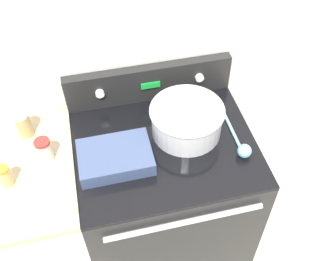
{
  "coord_description": "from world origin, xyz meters",
  "views": [
    {
      "loc": [
        -0.25,
        -0.75,
        2.23
      ],
      "look_at": [
        0.02,
        0.35,
        0.99
      ],
      "focal_mm": 42.0,
      "sensor_mm": 36.0,
      "label": 1
    }
  ],
  "objects_px": {
    "spice_jar_white_cap": "(24,124)",
    "spice_jar_orange_cap": "(6,176)",
    "ladle": "(242,148)",
    "spice_jar_red_cap": "(45,150)",
    "mixing_bowl": "(187,119)",
    "casserole_dish": "(115,157)"
  },
  "relations": [
    {
      "from": "mixing_bowl",
      "to": "ladle",
      "type": "relative_size",
      "value": 1.18
    },
    {
      "from": "mixing_bowl",
      "to": "spice_jar_white_cap",
      "type": "xyz_separation_m",
      "value": [
        -0.69,
        0.14,
        -0.0
      ]
    },
    {
      "from": "spice_jar_white_cap",
      "to": "spice_jar_orange_cap",
      "type": "distance_m",
      "value": 0.27
    },
    {
      "from": "spice_jar_red_cap",
      "to": "ladle",
      "type": "bearing_deg",
      "value": -10.33
    },
    {
      "from": "casserole_dish",
      "to": "ladle",
      "type": "relative_size",
      "value": 1.1
    },
    {
      "from": "mixing_bowl",
      "to": "ladle",
      "type": "bearing_deg",
      "value": -40.77
    },
    {
      "from": "mixing_bowl",
      "to": "spice_jar_orange_cap",
      "type": "height_order",
      "value": "mixing_bowl"
    },
    {
      "from": "ladle",
      "to": "spice_jar_orange_cap",
      "type": "distance_m",
      "value": 0.96
    },
    {
      "from": "casserole_dish",
      "to": "spice_jar_white_cap",
      "type": "xyz_separation_m",
      "value": [
        -0.36,
        0.24,
        0.04
      ]
    },
    {
      "from": "spice_jar_red_cap",
      "to": "casserole_dish",
      "type": "bearing_deg",
      "value": -15.44
    },
    {
      "from": "casserole_dish",
      "to": "mixing_bowl",
      "type": "bearing_deg",
      "value": 16.88
    },
    {
      "from": "mixing_bowl",
      "to": "casserole_dish",
      "type": "bearing_deg",
      "value": -163.12
    },
    {
      "from": "mixing_bowl",
      "to": "ladle",
      "type": "xyz_separation_m",
      "value": [
        0.2,
        -0.17,
        -0.05
      ]
    },
    {
      "from": "spice_jar_red_cap",
      "to": "spice_jar_white_cap",
      "type": "bearing_deg",
      "value": 116.37
    },
    {
      "from": "casserole_dish",
      "to": "ladle",
      "type": "xyz_separation_m",
      "value": [
        0.53,
        -0.07,
        -0.01
      ]
    },
    {
      "from": "mixing_bowl",
      "to": "casserole_dish",
      "type": "height_order",
      "value": "mixing_bowl"
    },
    {
      "from": "mixing_bowl",
      "to": "spice_jar_white_cap",
      "type": "height_order",
      "value": "mixing_bowl"
    },
    {
      "from": "ladle",
      "to": "spice_jar_white_cap",
      "type": "distance_m",
      "value": 0.94
    },
    {
      "from": "spice_jar_white_cap",
      "to": "spice_jar_red_cap",
      "type": "bearing_deg",
      "value": -63.63
    },
    {
      "from": "casserole_dish",
      "to": "spice_jar_red_cap",
      "type": "distance_m",
      "value": 0.29
    },
    {
      "from": "mixing_bowl",
      "to": "spice_jar_orange_cap",
      "type": "xyz_separation_m",
      "value": [
        -0.76,
        -0.12,
        -0.02
      ]
    },
    {
      "from": "ladle",
      "to": "spice_jar_white_cap",
      "type": "height_order",
      "value": "spice_jar_white_cap"
    }
  ]
}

